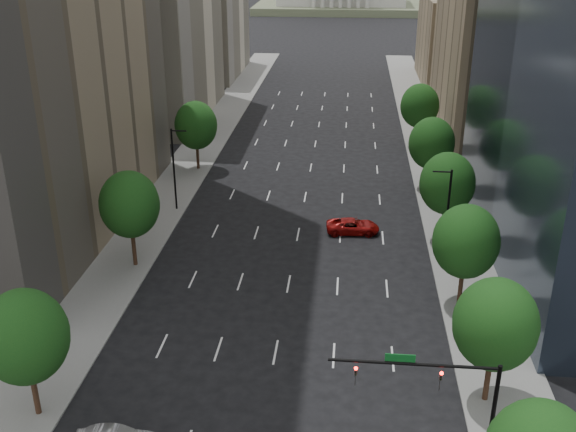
% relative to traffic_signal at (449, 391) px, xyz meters
% --- Properties ---
extents(sidewalk_left, '(6.00, 200.00, 0.15)m').
position_rel_traffic_signal_xyz_m(sidewalk_left, '(-26.03, 30.00, -5.10)').
color(sidewalk_left, slate).
rests_on(sidewalk_left, ground).
extents(sidewalk_right, '(6.00, 200.00, 0.15)m').
position_rel_traffic_signal_xyz_m(sidewalk_right, '(4.97, 30.00, -5.10)').
color(sidewalk_right, slate).
rests_on(sidewalk_right, ground).
extents(midrise_cream_left, '(14.00, 30.00, 35.00)m').
position_rel_traffic_signal_xyz_m(midrise_cream_left, '(-35.53, 73.00, 12.33)').
color(midrise_cream_left, beige).
rests_on(midrise_cream_left, ground).
extents(filler_left, '(14.00, 26.00, 18.00)m').
position_rel_traffic_signal_xyz_m(filler_left, '(-35.53, 106.00, 3.83)').
color(filler_left, beige).
rests_on(filler_left, ground).
extents(parking_tan_right, '(14.00, 30.00, 30.00)m').
position_rel_traffic_signal_xyz_m(parking_tan_right, '(14.47, 70.00, 9.83)').
color(parking_tan_right, '#8C7759').
rests_on(parking_tan_right, ground).
extents(filler_right, '(14.00, 26.00, 16.00)m').
position_rel_traffic_signal_xyz_m(filler_right, '(14.47, 103.00, 2.83)').
color(filler_right, '#8C7759').
rests_on(filler_right, ground).
extents(tree_right_1, '(5.20, 5.20, 8.75)m').
position_rel_traffic_signal_xyz_m(tree_right_1, '(3.47, 6.00, 0.58)').
color(tree_right_1, '#382316').
rests_on(tree_right_1, ground).
extents(tree_right_2, '(5.20, 5.20, 8.61)m').
position_rel_traffic_signal_xyz_m(tree_right_2, '(3.47, 18.00, 0.43)').
color(tree_right_2, '#382316').
rests_on(tree_right_2, ground).
extents(tree_right_3, '(5.20, 5.20, 8.89)m').
position_rel_traffic_signal_xyz_m(tree_right_3, '(3.47, 30.00, 0.72)').
color(tree_right_3, '#382316').
rests_on(tree_right_3, ground).
extents(tree_right_4, '(5.20, 5.20, 8.46)m').
position_rel_traffic_signal_xyz_m(tree_right_4, '(3.47, 44.00, 0.29)').
color(tree_right_4, '#382316').
rests_on(tree_right_4, ground).
extents(tree_right_5, '(5.20, 5.20, 8.75)m').
position_rel_traffic_signal_xyz_m(tree_right_5, '(3.47, 60.00, 0.58)').
color(tree_right_5, '#382316').
rests_on(tree_right_5, ground).
extents(tree_left_0, '(5.20, 5.20, 8.75)m').
position_rel_traffic_signal_xyz_m(tree_left_0, '(-24.53, 2.00, 0.58)').
color(tree_left_0, '#382316').
rests_on(tree_left_0, ground).
extents(tree_left_1, '(5.20, 5.20, 8.97)m').
position_rel_traffic_signal_xyz_m(tree_left_1, '(-24.53, 22.00, 0.79)').
color(tree_left_1, '#382316').
rests_on(tree_left_1, ground).
extents(tree_left_2, '(5.20, 5.20, 8.68)m').
position_rel_traffic_signal_xyz_m(tree_left_2, '(-24.53, 48.00, 0.50)').
color(tree_left_2, '#382316').
rests_on(tree_left_2, ground).
extents(streetlight_rn, '(1.70, 0.20, 9.00)m').
position_rel_traffic_signal_xyz_m(streetlight_rn, '(2.91, 25.00, -0.33)').
color(streetlight_rn, black).
rests_on(streetlight_rn, ground).
extents(streetlight_ln, '(1.70, 0.20, 9.00)m').
position_rel_traffic_signal_xyz_m(streetlight_ln, '(-23.96, 35.00, -0.33)').
color(streetlight_ln, black).
rests_on(streetlight_ln, ground).
extents(traffic_signal, '(9.12, 0.40, 7.38)m').
position_rel_traffic_signal_xyz_m(traffic_signal, '(0.00, 0.00, 0.00)').
color(traffic_signal, black).
rests_on(traffic_signal, ground).
extents(foothills, '(720.00, 413.00, 263.00)m').
position_rel_traffic_signal_xyz_m(foothills, '(24.14, 569.40, -42.95)').
color(foothills, olive).
rests_on(foothills, ground).
extents(car_red_far, '(5.39, 2.79, 1.45)m').
position_rel_traffic_signal_xyz_m(car_red_far, '(-5.16, 30.89, -4.45)').
color(car_red_far, maroon).
rests_on(car_red_far, ground).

